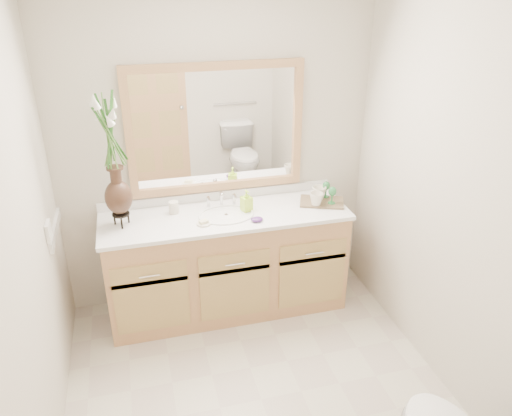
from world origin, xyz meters
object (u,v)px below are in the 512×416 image
object	(u,v)px
flower_vase	(111,142)
tray	(322,202)
soap_bottle	(246,202)
tumbler	(174,207)

from	to	relation	value
flower_vase	tray	xyz separation A→B (m)	(1.51, -0.01, -0.61)
soap_bottle	tray	xyz separation A→B (m)	(0.60, -0.02, -0.06)
soap_bottle	tray	distance (m)	0.60
soap_bottle	tray	size ratio (longest dim) A/B	0.44
soap_bottle	tray	world-z (taller)	soap_bottle
flower_vase	tray	size ratio (longest dim) A/B	2.74
flower_vase	soap_bottle	bearing A→B (deg)	0.51
flower_vase	soap_bottle	world-z (taller)	flower_vase
tumbler	tray	distance (m)	1.14
tumbler	soap_bottle	world-z (taller)	soap_bottle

